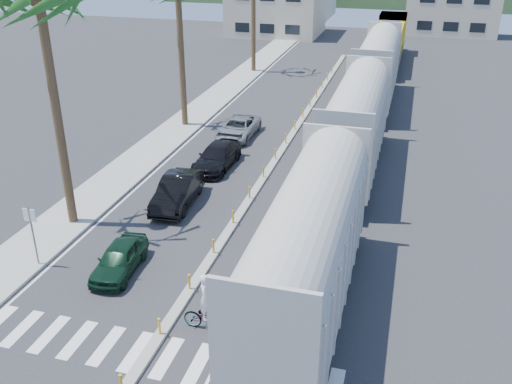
% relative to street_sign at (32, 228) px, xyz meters
% --- Properties ---
extents(ground, '(140.00, 140.00, 0.00)m').
position_rel_street_sign_xyz_m(ground, '(7.30, -2.00, -1.97)').
color(ground, '#28282B').
rests_on(ground, ground).
extents(sidewalk, '(3.00, 90.00, 0.15)m').
position_rel_street_sign_xyz_m(sidewalk, '(-1.20, 23.00, -1.90)').
color(sidewalk, gray).
rests_on(sidewalk, ground).
extents(rails, '(1.56, 100.00, 0.06)m').
position_rel_street_sign_xyz_m(rails, '(12.30, 26.00, -1.94)').
color(rails, black).
rests_on(rails, ground).
extents(median, '(0.45, 60.00, 0.85)m').
position_rel_street_sign_xyz_m(median, '(7.30, 17.96, -1.88)').
color(median, gray).
rests_on(median, ground).
extents(crosswalk, '(14.00, 2.20, 0.01)m').
position_rel_street_sign_xyz_m(crosswalk, '(7.30, -4.00, -1.97)').
color(crosswalk, silver).
rests_on(crosswalk, ground).
extents(lane_markings, '(9.42, 90.00, 0.01)m').
position_rel_street_sign_xyz_m(lane_markings, '(5.15, 23.00, -1.97)').
color(lane_markings, silver).
rests_on(lane_markings, ground).
extents(freight_train, '(3.00, 60.94, 5.85)m').
position_rel_street_sign_xyz_m(freight_train, '(12.30, 20.24, 0.93)').
color(freight_train, '#AEABA0').
rests_on(freight_train, ground).
extents(street_sign, '(0.60, 0.08, 3.00)m').
position_rel_street_sign_xyz_m(street_sign, '(0.00, 0.00, 0.00)').
color(street_sign, slate).
rests_on(street_sign, ground).
extents(car_lead, '(2.21, 4.15, 1.33)m').
position_rel_street_sign_xyz_m(car_lead, '(3.77, 0.60, -1.31)').
color(car_lead, black).
rests_on(car_lead, ground).
extents(car_second, '(2.44, 5.17, 1.62)m').
position_rel_street_sign_xyz_m(car_second, '(3.66, 7.47, -1.16)').
color(car_second, black).
rests_on(car_second, ground).
extents(car_third, '(2.30, 5.09, 1.45)m').
position_rel_street_sign_xyz_m(car_third, '(4.01, 13.02, -1.25)').
color(car_third, black).
rests_on(car_third, ground).
extents(car_rear, '(2.50, 5.04, 1.37)m').
position_rel_street_sign_xyz_m(car_rear, '(3.63, 18.74, -1.28)').
color(car_rear, '#9C9EA0').
rests_on(car_rear, ground).
extents(cyclist, '(0.84, 2.09, 2.45)m').
position_rel_street_sign_xyz_m(cyclist, '(8.93, -2.09, -1.17)').
color(cyclist, '#9EA0A5').
rests_on(cyclist, ground).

